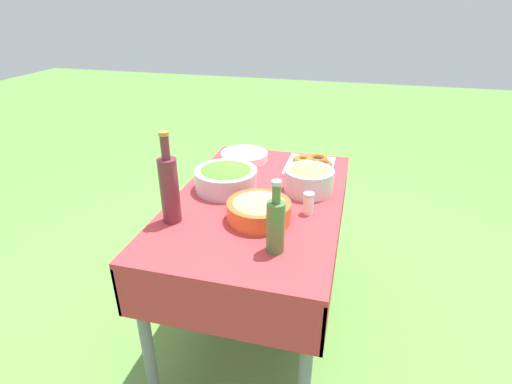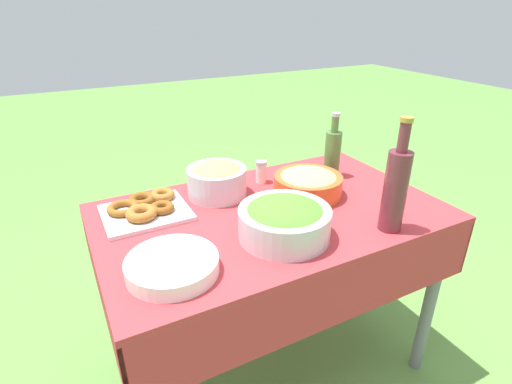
{
  "view_description": "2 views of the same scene",
  "coord_description": "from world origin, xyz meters",
  "px_view_note": "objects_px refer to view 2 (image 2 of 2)",
  "views": [
    {
      "loc": [
        -1.62,
        -0.41,
        1.64
      ],
      "look_at": [
        -0.03,
        0.0,
        0.82
      ],
      "focal_mm": 28.0,
      "sensor_mm": 36.0,
      "label": 1
    },
    {
      "loc": [
        0.66,
        1.14,
        1.48
      ],
      "look_at": [
        0.04,
        -0.05,
        0.84
      ],
      "focal_mm": 28.0,
      "sensor_mm": 36.0,
      "label": 2
    }
  ],
  "objects_px": {
    "olive_oil_bottle": "(333,152)",
    "fruit_bowl": "(217,179)",
    "salad_bowl": "(284,220)",
    "donut_platter": "(145,209)",
    "plate_stack": "(172,266)",
    "pasta_bowl": "(308,183)",
    "wine_bottle": "(396,188)"
  },
  "relations": [
    {
      "from": "pasta_bowl",
      "to": "plate_stack",
      "type": "xyz_separation_m",
      "value": [
        0.63,
        0.25,
        -0.03
      ]
    },
    {
      "from": "salad_bowl",
      "to": "fruit_bowl",
      "type": "bearing_deg",
      "value": -79.26
    },
    {
      "from": "wine_bottle",
      "to": "plate_stack",
      "type": "bearing_deg",
      "value": -8.06
    },
    {
      "from": "pasta_bowl",
      "to": "wine_bottle",
      "type": "xyz_separation_m",
      "value": [
        -0.1,
        0.35,
        0.1
      ]
    },
    {
      "from": "donut_platter",
      "to": "plate_stack",
      "type": "bearing_deg",
      "value": 87.82
    },
    {
      "from": "donut_platter",
      "to": "fruit_bowl",
      "type": "height_order",
      "value": "fruit_bowl"
    },
    {
      "from": "pasta_bowl",
      "to": "olive_oil_bottle",
      "type": "xyz_separation_m",
      "value": [
        -0.2,
        -0.11,
        0.06
      ]
    },
    {
      "from": "wine_bottle",
      "to": "pasta_bowl",
      "type": "bearing_deg",
      "value": -74.35
    },
    {
      "from": "wine_bottle",
      "to": "fruit_bowl",
      "type": "xyz_separation_m",
      "value": [
        0.42,
        -0.52,
        -0.08
      ]
    },
    {
      "from": "salad_bowl",
      "to": "fruit_bowl",
      "type": "relative_size",
      "value": 1.29
    },
    {
      "from": "olive_oil_bottle",
      "to": "fruit_bowl",
      "type": "height_order",
      "value": "olive_oil_bottle"
    },
    {
      "from": "salad_bowl",
      "to": "olive_oil_bottle",
      "type": "height_order",
      "value": "olive_oil_bottle"
    },
    {
      "from": "olive_oil_bottle",
      "to": "wine_bottle",
      "type": "height_order",
      "value": "wine_bottle"
    },
    {
      "from": "salad_bowl",
      "to": "wine_bottle",
      "type": "bearing_deg",
      "value": 160.4
    },
    {
      "from": "olive_oil_bottle",
      "to": "wine_bottle",
      "type": "distance_m",
      "value": 0.48
    },
    {
      "from": "plate_stack",
      "to": "wine_bottle",
      "type": "height_order",
      "value": "wine_bottle"
    },
    {
      "from": "donut_platter",
      "to": "fruit_bowl",
      "type": "distance_m",
      "value": 0.3
    },
    {
      "from": "plate_stack",
      "to": "wine_bottle",
      "type": "bearing_deg",
      "value": 171.94
    },
    {
      "from": "donut_platter",
      "to": "pasta_bowl",
      "type": "bearing_deg",
      "value": 167.08
    },
    {
      "from": "salad_bowl",
      "to": "pasta_bowl",
      "type": "height_order",
      "value": "salad_bowl"
    },
    {
      "from": "donut_platter",
      "to": "fruit_bowl",
      "type": "relative_size",
      "value": 1.28
    },
    {
      "from": "plate_stack",
      "to": "donut_platter",
      "type": "bearing_deg",
      "value": -92.18
    },
    {
      "from": "salad_bowl",
      "to": "plate_stack",
      "type": "xyz_separation_m",
      "value": [
        0.38,
        0.02,
        -0.04
      ]
    },
    {
      "from": "plate_stack",
      "to": "fruit_bowl",
      "type": "bearing_deg",
      "value": -126.92
    },
    {
      "from": "pasta_bowl",
      "to": "donut_platter",
      "type": "relative_size",
      "value": 0.9
    },
    {
      "from": "wine_bottle",
      "to": "fruit_bowl",
      "type": "distance_m",
      "value": 0.67
    },
    {
      "from": "plate_stack",
      "to": "fruit_bowl",
      "type": "height_order",
      "value": "fruit_bowl"
    },
    {
      "from": "salad_bowl",
      "to": "pasta_bowl",
      "type": "xyz_separation_m",
      "value": [
        -0.25,
        -0.23,
        -0.01
      ]
    },
    {
      "from": "olive_oil_bottle",
      "to": "fruit_bowl",
      "type": "bearing_deg",
      "value": -5.58
    },
    {
      "from": "wine_bottle",
      "to": "fruit_bowl",
      "type": "relative_size",
      "value": 1.66
    },
    {
      "from": "salad_bowl",
      "to": "plate_stack",
      "type": "bearing_deg",
      "value": 2.95
    },
    {
      "from": "plate_stack",
      "to": "fruit_bowl",
      "type": "distance_m",
      "value": 0.52
    }
  ]
}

